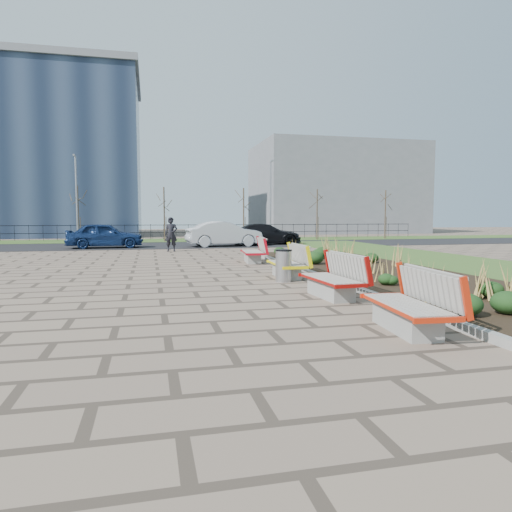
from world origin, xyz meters
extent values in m
plane|color=#766251|center=(0.00, 0.00, 0.00)|extent=(120.00, 120.00, 0.00)
cube|color=black|center=(6.25, 5.00, 0.05)|extent=(4.50, 18.00, 0.10)
cube|color=gray|center=(3.92, 5.00, 0.07)|extent=(0.16, 18.00, 0.15)
cube|color=#33511E|center=(0.00, 28.00, 0.02)|extent=(80.00, 5.00, 0.04)
cube|color=black|center=(0.00, 22.00, 0.01)|extent=(80.00, 7.00, 0.02)
cylinder|color=#B2B2B7|center=(2.67, 4.53, 0.46)|extent=(0.46, 0.46, 0.91)
imported|color=black|center=(0.04, 16.78, 0.92)|extent=(0.73, 0.54, 1.84)
imported|color=navy|center=(-3.65, 20.23, 0.77)|extent=(4.46, 1.96, 1.49)
imported|color=#B9BCC2|center=(3.45, 20.09, 0.79)|extent=(4.84, 2.14, 1.55)
imported|color=black|center=(6.48, 21.50, 0.71)|extent=(4.88, 2.35, 1.37)
cube|color=slate|center=(20.00, 42.00, 5.00)|extent=(18.00, 12.00, 10.00)
camera|label=1|loc=(-1.07, -8.03, 1.89)|focal=32.00mm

